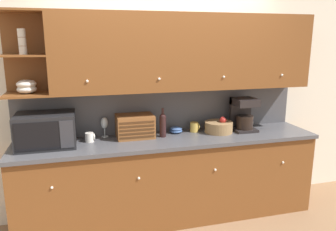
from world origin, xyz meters
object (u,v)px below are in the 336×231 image
object	(u,v)px
mug_blue_second	(90,137)
fruit_basket	(219,127)
wine_glass	(104,124)
bowl_stack_on_counter	(176,130)
mug	(194,127)
wine_bottle	(163,124)
coffee_maker	(243,114)
microwave	(46,130)
bread_box	(135,126)

from	to	relation	value
mug_blue_second	fruit_basket	distance (m)	1.41
mug_blue_second	wine_glass	size ratio (longest dim) A/B	0.45
bowl_stack_on_counter	mug	distance (m)	0.22
wine_bottle	coffee_maker	bearing A→B (deg)	0.98
coffee_maker	microwave	bearing A→B (deg)	-179.20
bread_box	wine_bottle	world-z (taller)	wine_bottle
microwave	wine_glass	bearing A→B (deg)	16.89
microwave	mug	xyz separation A→B (m)	(1.57, 0.11, -0.11)
mug_blue_second	microwave	bearing A→B (deg)	-175.43
microwave	coffee_maker	world-z (taller)	coffee_maker
bowl_stack_on_counter	coffee_maker	distance (m)	0.80
wine_bottle	bowl_stack_on_counter	bearing A→B (deg)	31.68
bread_box	mug	distance (m)	0.69
mug_blue_second	coffee_maker	size ratio (longest dim) A/B	0.26
microwave	bread_box	world-z (taller)	microwave
bowl_stack_on_counter	wine_bottle	bearing A→B (deg)	-148.32
wine_glass	coffee_maker	world-z (taller)	coffee_maker
wine_glass	bread_box	distance (m)	0.33
mug	bread_box	bearing A→B (deg)	-177.18
mug_blue_second	wine_bottle	distance (m)	0.77
bread_box	bowl_stack_on_counter	distance (m)	0.48
microwave	fruit_basket	world-z (taller)	microwave
mug_blue_second	fruit_basket	world-z (taller)	fruit_basket
coffee_maker	wine_glass	bearing A→B (deg)	174.74
wine_glass	bread_box	world-z (taller)	bread_box
wine_glass	fruit_basket	size ratio (longest dim) A/B	0.69
microwave	mug_blue_second	xyz separation A→B (m)	(0.41, 0.03, -0.12)
wine_glass	fruit_basket	distance (m)	1.27
wine_glass	mug	size ratio (longest dim) A/B	2.00
bread_box	bowl_stack_on_counter	world-z (taller)	bread_box
bread_box	mug	size ratio (longest dim) A/B	3.62
wine_glass	fruit_basket	bearing A→B (deg)	-7.14
bread_box	bowl_stack_on_counter	size ratio (longest dim) A/B	2.65
bowl_stack_on_counter	bread_box	bearing A→B (deg)	-174.35
wine_bottle	bowl_stack_on_counter	distance (m)	0.23
fruit_basket	wine_glass	bearing A→B (deg)	172.86
mug	coffee_maker	bearing A→B (deg)	-8.18
bread_box	mug_blue_second	bearing A→B (deg)	-174.68
microwave	wine_glass	distance (m)	0.60
mug_blue_second	mug	distance (m)	1.16
mug	mug_blue_second	bearing A→B (deg)	-176.15
mug_blue_second	mug	xyz separation A→B (m)	(1.16, 0.08, 0.01)
bowl_stack_on_counter	wine_glass	bearing A→B (deg)	176.34
microwave	mug	bearing A→B (deg)	4.04
microwave	mug	distance (m)	1.57
wine_glass	wine_bottle	size ratio (longest dim) A/B	0.69
bread_box	coffee_maker	world-z (taller)	coffee_maker
mug	microwave	bearing A→B (deg)	-175.96
mug_blue_second	coffee_maker	world-z (taller)	coffee_maker
mug_blue_second	fruit_basket	bearing A→B (deg)	-0.67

